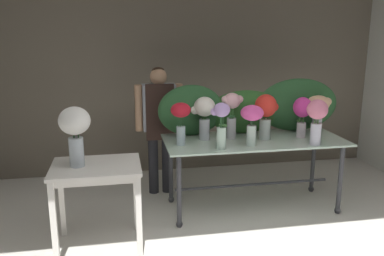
{
  "coord_description": "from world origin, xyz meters",
  "views": [
    {
      "loc": [
        -1.02,
        -2.26,
        1.98
      ],
      "look_at": [
        -0.34,
        1.47,
        1.05
      ],
      "focal_mm": 37.93,
      "sensor_mm": 36.0,
      "label": 1
    }
  ],
  "objects_px": {
    "vase_rosy_stock": "(317,117)",
    "side_table_white": "(97,176)",
    "vase_peach_lilies": "(318,108)",
    "vase_white_roses_tall": "(75,129)",
    "vase_lilac_carnations": "(221,122)",
    "vase_blush_ranunculus": "(232,110)",
    "display_table_glass": "(254,150)",
    "vase_scarlet_dahlias": "(266,112)",
    "vase_magenta_freesia": "(302,112)",
    "vase_ivory_anemones": "(204,113)",
    "florist": "(159,118)",
    "vase_crimson_snapdragons": "(181,117)",
    "vase_fuchsia_peonies": "(252,119)"
  },
  "relations": [
    {
      "from": "vase_fuchsia_peonies",
      "to": "vase_peach_lilies",
      "type": "distance_m",
      "value": 0.95
    },
    {
      "from": "florist",
      "to": "vase_white_roses_tall",
      "type": "distance_m",
      "value": 1.47
    },
    {
      "from": "vase_ivory_anemones",
      "to": "vase_crimson_snapdragons",
      "type": "height_order",
      "value": "vase_ivory_anemones"
    },
    {
      "from": "display_table_glass",
      "to": "vase_magenta_freesia",
      "type": "distance_m",
      "value": 0.68
    },
    {
      "from": "vase_scarlet_dahlias",
      "to": "vase_ivory_anemones",
      "type": "relative_size",
      "value": 1.05
    },
    {
      "from": "vase_lilac_carnations",
      "to": "vase_blush_ranunculus",
      "type": "height_order",
      "value": "vase_blush_ranunculus"
    },
    {
      "from": "vase_ivory_anemones",
      "to": "vase_magenta_freesia",
      "type": "relative_size",
      "value": 1.04
    },
    {
      "from": "vase_rosy_stock",
      "to": "vase_blush_ranunculus",
      "type": "relative_size",
      "value": 0.94
    },
    {
      "from": "vase_rosy_stock",
      "to": "side_table_white",
      "type": "bearing_deg",
      "value": -174.19
    },
    {
      "from": "vase_scarlet_dahlias",
      "to": "vase_rosy_stock",
      "type": "height_order",
      "value": "vase_scarlet_dahlias"
    },
    {
      "from": "side_table_white",
      "to": "vase_ivory_anemones",
      "type": "distance_m",
      "value": 1.35
    },
    {
      "from": "vase_scarlet_dahlias",
      "to": "vase_crimson_snapdragons",
      "type": "bearing_deg",
      "value": -176.63
    },
    {
      "from": "florist",
      "to": "vase_peach_lilies",
      "type": "height_order",
      "value": "florist"
    },
    {
      "from": "display_table_glass",
      "to": "vase_peach_lilies",
      "type": "distance_m",
      "value": 0.89
    },
    {
      "from": "vase_magenta_freesia",
      "to": "vase_blush_ranunculus",
      "type": "relative_size",
      "value": 0.89
    },
    {
      "from": "florist",
      "to": "vase_peach_lilies",
      "type": "bearing_deg",
      "value": -17.37
    },
    {
      "from": "vase_lilac_carnations",
      "to": "vase_blush_ranunculus",
      "type": "distance_m",
      "value": 0.43
    },
    {
      "from": "side_table_white",
      "to": "vase_ivory_anemones",
      "type": "height_order",
      "value": "vase_ivory_anemones"
    },
    {
      "from": "display_table_glass",
      "to": "vase_scarlet_dahlias",
      "type": "relative_size",
      "value": 3.97
    },
    {
      "from": "display_table_glass",
      "to": "side_table_white",
      "type": "height_order",
      "value": "display_table_glass"
    },
    {
      "from": "side_table_white",
      "to": "vase_white_roses_tall",
      "type": "xyz_separation_m",
      "value": [
        -0.16,
        -0.0,
        0.44
      ]
    },
    {
      "from": "side_table_white",
      "to": "vase_ivory_anemones",
      "type": "bearing_deg",
      "value": 29.14
    },
    {
      "from": "vase_white_roses_tall",
      "to": "vase_scarlet_dahlias",
      "type": "bearing_deg",
      "value": 15.15
    },
    {
      "from": "vase_lilac_carnations",
      "to": "florist",
      "type": "bearing_deg",
      "value": 119.24
    },
    {
      "from": "vase_ivory_anemones",
      "to": "vase_blush_ranunculus",
      "type": "xyz_separation_m",
      "value": [
        0.31,
        -0.01,
        0.02
      ]
    },
    {
      "from": "side_table_white",
      "to": "vase_fuchsia_peonies",
      "type": "xyz_separation_m",
      "value": [
        1.55,
        0.31,
        0.4
      ]
    },
    {
      "from": "vase_peach_lilies",
      "to": "vase_white_roses_tall",
      "type": "relative_size",
      "value": 0.83
    },
    {
      "from": "vase_scarlet_dahlias",
      "to": "vase_magenta_freesia",
      "type": "relative_size",
      "value": 1.1
    },
    {
      "from": "florist",
      "to": "vase_peach_lilies",
      "type": "distance_m",
      "value": 1.84
    },
    {
      "from": "vase_blush_ranunculus",
      "to": "florist",
      "type": "bearing_deg",
      "value": 142.81
    },
    {
      "from": "vase_rosy_stock",
      "to": "display_table_glass",
      "type": "bearing_deg",
      "value": 150.31
    },
    {
      "from": "vase_scarlet_dahlias",
      "to": "vase_magenta_freesia",
      "type": "xyz_separation_m",
      "value": [
        0.42,
        -0.0,
        -0.02
      ]
    },
    {
      "from": "florist",
      "to": "vase_blush_ranunculus",
      "type": "height_order",
      "value": "florist"
    },
    {
      "from": "vase_magenta_freesia",
      "to": "vase_lilac_carnations",
      "type": "bearing_deg",
      "value": -164.37
    },
    {
      "from": "vase_blush_ranunculus",
      "to": "vase_crimson_snapdragons",
      "type": "xyz_separation_m",
      "value": [
        -0.58,
        -0.15,
        -0.02
      ]
    },
    {
      "from": "side_table_white",
      "to": "vase_magenta_freesia",
      "type": "distance_m",
      "value": 2.3
    },
    {
      "from": "side_table_white",
      "to": "vase_ivory_anemones",
      "type": "relative_size",
      "value": 1.68
    },
    {
      "from": "side_table_white",
      "to": "florist",
      "type": "bearing_deg",
      "value": 59.42
    },
    {
      "from": "side_table_white",
      "to": "vase_lilac_carnations",
      "type": "xyz_separation_m",
      "value": [
        1.22,
        0.25,
        0.39
      ]
    },
    {
      "from": "display_table_glass",
      "to": "vase_crimson_snapdragons",
      "type": "bearing_deg",
      "value": -175.14
    },
    {
      "from": "vase_blush_ranunculus",
      "to": "vase_fuchsia_peonies",
      "type": "distance_m",
      "value": 0.33
    },
    {
      "from": "vase_magenta_freesia",
      "to": "vase_ivory_anemones",
      "type": "bearing_deg",
      "value": 174.68
    },
    {
      "from": "side_table_white",
      "to": "vase_crimson_snapdragons",
      "type": "xyz_separation_m",
      "value": [
        0.85,
        0.47,
        0.41
      ]
    },
    {
      "from": "vase_magenta_freesia",
      "to": "vase_lilac_carnations",
      "type": "relative_size",
      "value": 0.96
    },
    {
      "from": "vase_peach_lilies",
      "to": "vase_white_roses_tall",
      "type": "xyz_separation_m",
      "value": [
        -2.61,
        -0.63,
        0.02
      ]
    },
    {
      "from": "display_table_glass",
      "to": "vase_ivory_anemones",
      "type": "distance_m",
      "value": 0.69
    },
    {
      "from": "display_table_glass",
      "to": "side_table_white",
      "type": "relative_size",
      "value": 2.48
    },
    {
      "from": "side_table_white",
      "to": "vase_fuchsia_peonies",
      "type": "distance_m",
      "value": 1.64
    },
    {
      "from": "vase_scarlet_dahlias",
      "to": "vase_crimson_snapdragons",
      "type": "height_order",
      "value": "vase_scarlet_dahlias"
    },
    {
      "from": "florist",
      "to": "vase_fuchsia_peonies",
      "type": "height_order",
      "value": "florist"
    }
  ]
}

